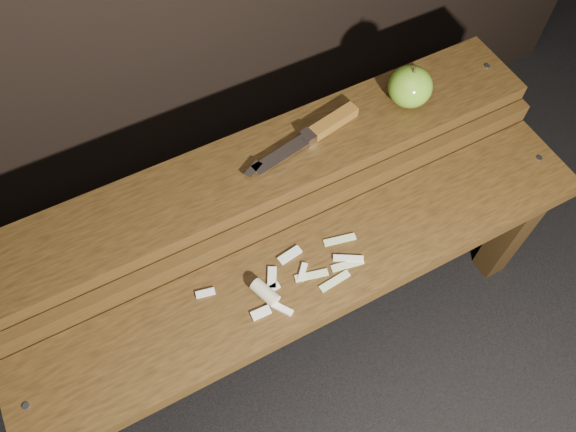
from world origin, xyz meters
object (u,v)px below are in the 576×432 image
bench_front_tier (316,286)px  apple (410,87)px  knife (320,130)px  bench_rear_tier (265,187)px

bench_front_tier → apple: 0.46m
apple → knife: bearing=177.8°
bench_rear_tier → bench_front_tier: bearing=-90.0°
bench_front_tier → apple: bearing=33.9°
bench_front_tier → knife: (0.14, 0.24, 0.16)m
knife → bench_rear_tier: bearing=-174.9°
bench_front_tier → apple: apple is taller
bench_front_tier → knife: knife is taller
bench_front_tier → knife: bearing=60.3°
apple → knife: size_ratio=0.34×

